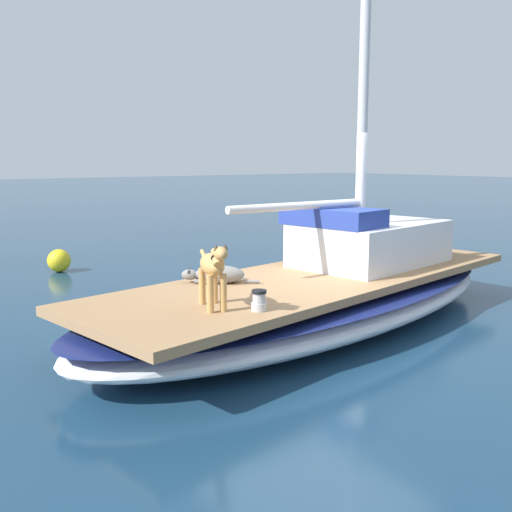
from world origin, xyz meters
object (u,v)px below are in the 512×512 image
object	(u,v)px
deck_winch	(259,301)
dog_grey	(217,275)
dog_tan	(213,268)
sailboat_main	(318,299)
coiled_rope	(232,278)
mooring_buoy	(59,261)

from	to	relation	value
deck_winch	dog_grey	bearing A→B (deg)	164.99
deck_winch	dog_tan	bearing A→B (deg)	-135.32
dog_grey	deck_winch	distance (m)	1.39
sailboat_main	coiled_rope	xyz separation A→B (m)	(-0.40, -1.07, 0.35)
sailboat_main	dog_grey	distance (m)	1.44
coiled_rope	mooring_buoy	distance (m)	5.26
dog_grey	dog_tan	distance (m)	1.27
dog_grey	dog_tan	world-z (taller)	dog_tan
mooring_buoy	coiled_rope	bearing A→B (deg)	5.45
dog_tan	deck_winch	xyz separation A→B (m)	(0.33, 0.32, -0.32)
dog_tan	mooring_buoy	bearing A→B (deg)	175.92
dog_grey	deck_winch	bearing A→B (deg)	-15.01
sailboat_main	mooring_buoy	size ratio (longest dim) A/B	17.13
sailboat_main	coiled_rope	world-z (taller)	coiled_rope
deck_winch	mooring_buoy	size ratio (longest dim) A/B	0.48
dog_grey	sailboat_main	bearing A→B (deg)	75.03
sailboat_main	deck_winch	distance (m)	2.00
dog_grey	dog_tan	bearing A→B (deg)	-34.00
dog_tan	mooring_buoy	world-z (taller)	dog_tan
deck_winch	mooring_buoy	bearing A→B (deg)	178.94
sailboat_main	mooring_buoy	world-z (taller)	sailboat_main
sailboat_main	dog_tan	bearing A→B (deg)	-71.84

